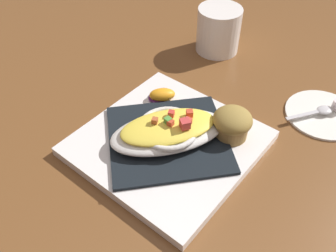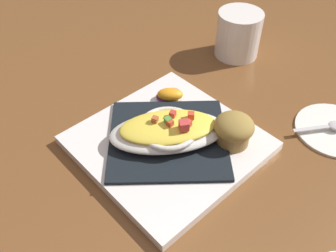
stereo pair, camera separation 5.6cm
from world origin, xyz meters
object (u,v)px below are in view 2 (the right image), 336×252
object	(u,v)px
muffin	(234,129)
spoon	(332,126)
square_plate	(168,143)
gratin_dish	(168,130)
orange_garnish	(170,95)
coffee_mug	(238,36)
creamer_saucer	(335,129)

from	to	relation	value
muffin	spoon	size ratio (longest dim) A/B	0.69
square_plate	gratin_dish	size ratio (longest dim) A/B	1.27
orange_garnish	coffee_mug	bearing A→B (deg)	-71.03
muffin	orange_garnish	distance (m)	0.14
muffin	square_plate	bearing A→B (deg)	56.93
muffin	spoon	xyz separation A→B (m)	(-0.05, -0.17, -0.03)
square_plate	spoon	size ratio (longest dim) A/B	2.88
square_plate	creamer_saucer	distance (m)	0.28
square_plate	orange_garnish	bearing A→B (deg)	-32.63
creamer_saucer	coffee_mug	bearing A→B (deg)	-0.93
coffee_mug	spoon	bearing A→B (deg)	177.50
square_plate	coffee_mug	bearing A→B (deg)	-59.09
gratin_dish	orange_garnish	world-z (taller)	gratin_dish
creamer_saucer	orange_garnish	bearing A→B (deg)	45.72
gratin_dish	coffee_mug	xyz separation A→B (m)	(0.16, -0.26, 0.00)
muffin	coffee_mug	size ratio (longest dim) A/B	0.52
gratin_dish	coffee_mug	distance (m)	0.31
orange_garnish	creamer_saucer	xyz separation A→B (m)	(-0.20, -0.20, -0.02)
gratin_dish	spoon	world-z (taller)	gratin_dish
muffin	orange_garnish	xyz separation A→B (m)	(0.14, 0.03, -0.02)
gratin_dish	creamer_saucer	distance (m)	0.28
gratin_dish	muffin	distance (m)	0.10
coffee_mug	creamer_saucer	bearing A→B (deg)	179.07
orange_garnish	coffee_mug	world-z (taller)	coffee_mug
square_plate	gratin_dish	bearing A→B (deg)	-131.62
coffee_mug	creamer_saucer	distance (m)	0.27
orange_garnish	coffee_mug	xyz separation A→B (m)	(0.07, -0.21, 0.02)
creamer_saucer	spoon	size ratio (longest dim) A/B	1.46
muffin	creamer_saucer	distance (m)	0.19
orange_garnish	coffee_mug	distance (m)	0.22
orange_garnish	coffee_mug	size ratio (longest dim) A/B	0.46
orange_garnish	creamer_saucer	bearing A→B (deg)	-134.28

